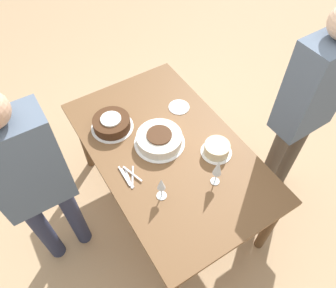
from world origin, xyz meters
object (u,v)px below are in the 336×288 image
cake_front_chocolate (112,123)px  cake_back_decorated (217,149)px  person_watching (308,102)px  wine_glass_near (218,168)px  cake_center_white (159,139)px  wine_glass_far (161,185)px  person_cutting (32,179)px

cake_front_chocolate → cake_back_decorated: cake_front_chocolate is taller
person_watching → wine_glass_near: bearing=2.3°
wine_glass_near → person_watching: (-0.04, 0.75, 0.12)m
cake_back_decorated → cake_center_white: bearing=-133.9°
wine_glass_far → person_cutting: person_cutting is taller
wine_glass_near → wine_glass_far: size_ratio=1.18×
wine_glass_far → cake_center_white: bearing=150.8°
cake_center_white → cake_back_decorated: cake_center_white is taller
wine_glass_near → person_cutting: (-0.46, -0.97, 0.07)m
cake_front_chocolate → wine_glass_far: size_ratio=1.58×
cake_front_chocolate → person_watching: size_ratio=0.18×
cake_back_decorated → wine_glass_far: size_ratio=1.10×
cake_front_chocolate → wine_glass_far: bearing=1.0°
cake_center_white → person_watching: 1.01m
cake_back_decorated → cake_front_chocolate: bearing=-139.0°
cake_center_white → cake_front_chocolate: (-0.30, -0.22, 0.00)m
cake_front_chocolate → cake_back_decorated: (0.58, 0.50, -0.00)m
wine_glass_near → person_cutting: size_ratio=0.14×
cake_front_chocolate → person_cutting: 0.71m
wine_glass_near → person_watching: bearing=93.0°
cake_center_white → wine_glass_near: wine_glass_near is taller
wine_glass_far → person_cutting: size_ratio=0.12×
cake_center_white → person_cutting: bearing=-90.3°
cake_front_chocolate → wine_glass_far: (0.67, 0.01, 0.09)m
cake_center_white → wine_glass_near: (0.46, 0.14, 0.11)m
cake_center_white → person_cutting: (-0.00, -0.83, 0.19)m
cake_center_white → wine_glass_far: (0.36, -0.20, 0.09)m
cake_back_decorated → wine_glass_near: size_ratio=0.93×
wine_glass_near → person_watching: person_watching is taller
cake_back_decorated → person_cutting: person_cutting is taller
cake_front_chocolate → person_cutting: person_cutting is taller
wine_glass_far → person_watching: person_watching is taller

